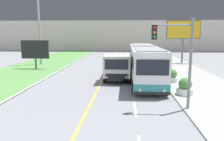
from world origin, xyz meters
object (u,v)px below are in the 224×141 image
Objects in this scene: traffic_light_mast at (178,52)px; planter_round_second at (172,76)px; car_distant at (137,54)px; planter_round_near at (185,87)px; dump_truck at (117,67)px; billboard_small at (35,50)px; billboard_large at (183,31)px; utility_pole_far at (39,23)px; city_bus at (145,63)px.

planter_round_second is (1.28, 7.18, -2.77)m from traffic_light_mast.
traffic_light_mast is (0.85, -27.01, 2.65)m from car_distant.
planter_round_near is (2.13, -24.12, -0.08)m from car_distant.
car_distant is 19.95m from planter_round_second.
billboard_small is at bearing 149.33° from dump_truck.
traffic_light_mast is 20.85m from billboard_large.
planter_round_second is (16.21, -10.80, -5.22)m from utility_pole_far.
billboard_large is 1.76× the size of billboard_small.
city_bus is 3.38× the size of billboard_small.
city_bus is 14.17m from billboard_large.
planter_round_second is at bearing 90.11° from planter_round_near.
dump_truck is 8.95m from traffic_light_mast.
billboard_large is at bearing -47.91° from car_distant.
traffic_light_mast reaches higher than billboard_small.
planter_round_second is at bearing -24.15° from billboard_small.
dump_truck reaches higher than planter_round_near.
city_bus is 2.30× the size of traffic_light_mast.
traffic_light_mast reaches higher than car_distant.
dump_truck is 15.79m from utility_pole_far.
city_bus is 19.14m from car_distant.
traffic_light_mast is at bearing -105.05° from billboard_large.
utility_pole_far is at bearing -147.33° from car_distant.
billboard_small is (-14.08, 14.06, -1.00)m from traffic_light_mast.
city_bus reaches higher than planter_round_near.
city_bus is 14.35m from billboard_small.
traffic_light_mast is 4.18m from planter_round_near.
planter_round_second is (4.94, -0.71, -0.68)m from dump_truck.
city_bus is 10.57× the size of planter_round_second.
car_distant is (0.29, 19.11, -0.94)m from city_bus.
billboard_small is at bearing 143.98° from planter_round_near.
billboard_large is (20.34, 2.11, -1.09)m from utility_pole_far.
utility_pole_far reaches higher than traffic_light_mast.
traffic_light_mast is 7.80m from planter_round_second.
planter_round_near reaches higher than planter_round_second.
planter_round_near is at bearing 66.05° from traffic_light_mast.
utility_pole_far is at bearing 138.14° from dump_truck.
dump_truck is at bearing 134.74° from planter_round_near.
dump_truck is 15.59m from billboard_large.
planter_round_near is at bearing -42.94° from utility_pole_far.
city_bus is 2.56m from dump_truck.
car_distant is 18.59m from billboard_small.
dump_truck is at bearing -179.78° from city_bus.
billboard_large is (5.40, 20.09, 1.36)m from traffic_light_mast.
utility_pole_far is (-13.80, 10.08, 4.15)m from city_bus.
dump_truck is 1.06× the size of billboard_large.
planter_round_near is (2.42, -5.01, -1.02)m from city_bus.
traffic_light_mast reaches higher than planter_round_near.
billboard_large is at bearing 72.27° from planter_round_second.
dump_truck is at bearing -126.63° from billboard_large.
traffic_light_mast is (14.93, -17.98, -2.44)m from utility_pole_far.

